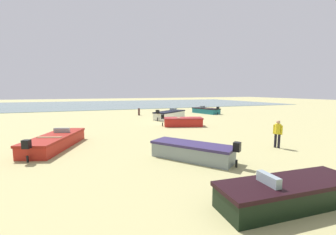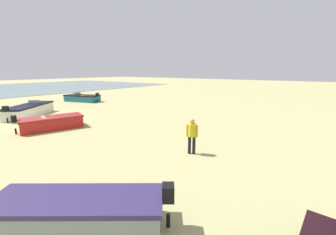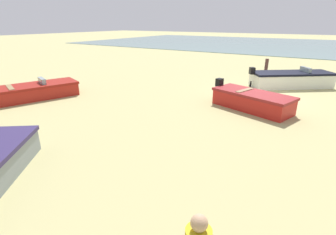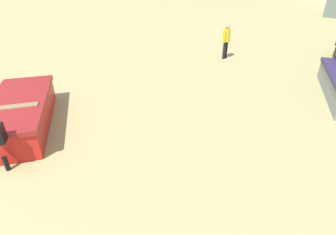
# 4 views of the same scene
# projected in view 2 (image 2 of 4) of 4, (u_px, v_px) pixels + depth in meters

# --- Properties ---
(ground_plane) EXTENTS (160.00, 160.00, 0.00)m
(ground_plane) POSITION_uv_depth(u_px,v_px,m) (35.00, 124.00, 15.15)
(ground_plane) COLOR tan
(boat_red_0) EXTENTS (3.96, 2.47, 1.12)m
(boat_red_0) POSITION_uv_depth(u_px,v_px,m) (52.00, 123.00, 13.66)
(boat_red_0) COLOR red
(boat_red_0) RESTS_ON ground
(boat_teal_1) EXTENTS (2.84, 4.60, 1.11)m
(boat_teal_1) POSITION_uv_depth(u_px,v_px,m) (82.00, 98.00, 25.77)
(boat_teal_1) COLOR #1C6B7B
(boat_teal_1) RESTS_ON ground
(boat_grey_3) EXTENTS (3.44, 4.00, 1.11)m
(boat_grey_3) POSITION_uv_depth(u_px,v_px,m) (79.00, 212.00, 5.08)
(boat_grey_3) COLOR gray
(boat_grey_3) RESTS_ON ground
(boat_white_4) EXTENTS (4.85, 4.21, 1.24)m
(boat_white_4) POSITION_uv_depth(u_px,v_px,m) (29.00, 110.00, 17.62)
(boat_white_4) COLOR white
(boat_white_4) RESTS_ON ground
(beach_walker_foreground) EXTENTS (0.44, 0.53, 1.62)m
(beach_walker_foreground) POSITION_uv_depth(u_px,v_px,m) (192.00, 133.00, 9.49)
(beach_walker_foreground) COLOR black
(beach_walker_foreground) RESTS_ON ground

